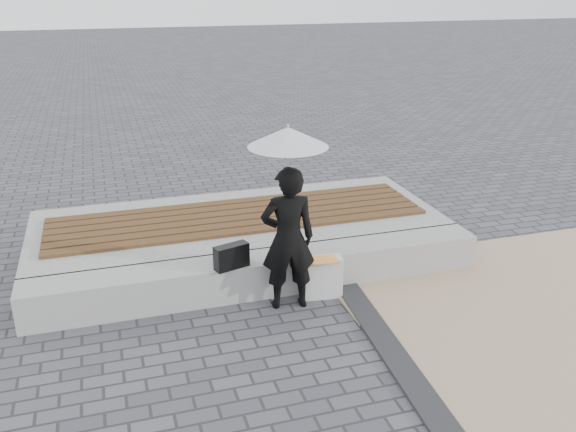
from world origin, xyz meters
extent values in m
plane|color=#4D4E53|center=(0.00, 0.00, 0.00)|extent=(80.00, 80.00, 0.00)
cube|color=#28282A|center=(0.75, -0.50, 0.02)|extent=(0.61, 5.20, 0.04)
cube|color=#9C9B96|center=(0.00, 1.60, 0.20)|extent=(5.00, 0.45, 0.40)
cube|color=#A8A9A3|center=(0.00, 2.80, 0.20)|extent=(5.00, 2.00, 0.40)
imported|color=black|center=(0.15, 1.20, 0.76)|extent=(0.59, 0.42, 1.51)
cylinder|color=silver|center=(0.15, 1.20, 1.32)|extent=(0.01, 0.01, 0.77)
cone|color=silver|center=(0.15, 1.20, 1.80)|extent=(0.77, 0.77, 0.19)
sphere|color=silver|center=(0.15, 1.20, 1.91)|extent=(0.03, 0.03, 0.03)
cube|color=black|center=(-0.38, 1.44, 0.53)|extent=(0.38, 0.23, 0.26)
cube|color=silver|center=(0.55, 1.27, 0.23)|extent=(0.45, 0.23, 0.45)
cube|color=#E3333D|center=(0.55, 1.22, 0.46)|extent=(0.30, 0.24, 0.01)
camera|label=1|loc=(-1.52, -4.17, 3.20)|focal=38.19mm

